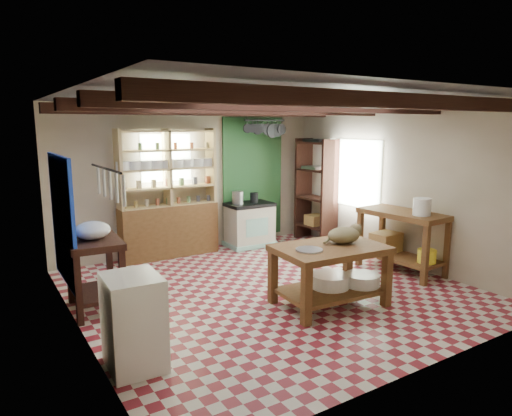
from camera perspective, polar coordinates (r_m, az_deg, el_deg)
floor at (r=6.44m, az=1.77°, el=-10.23°), size 5.00×5.00×0.02m
ceiling at (r=6.04m, az=1.91°, el=13.63°), size 5.00×5.00×0.02m
wall_back at (r=8.28m, az=-7.90°, el=3.61°), size 5.00×0.04×2.60m
wall_front at (r=4.31m, az=20.80°, el=-3.09°), size 5.00×0.04×2.60m
wall_left at (r=5.16m, az=-21.84°, el=-1.03°), size 0.04×5.00×2.60m
wall_right at (r=7.77m, az=17.33°, el=2.82°), size 0.04×5.00×2.60m
ceiling_beams at (r=6.04m, az=1.90°, el=12.49°), size 5.00×3.80×0.15m
blue_wall_patch at (r=6.08m, az=-23.00°, el=-1.42°), size 0.04×1.40×1.60m
green_wall_patch at (r=8.84m, az=-0.40°, el=3.81°), size 1.30×0.04×2.30m
window_back at (r=8.03m, az=-11.18°, el=6.18°), size 0.90×0.02×0.80m
window_right at (r=8.43m, az=12.11°, el=4.28°), size 0.02×1.30×1.20m
utensil_rail at (r=3.94m, az=-18.22°, el=2.98°), size 0.06×0.90×0.28m
pot_rack at (r=8.43m, az=1.12°, el=9.82°), size 0.86×0.12×0.36m
shelving_unit at (r=7.92m, az=-10.92°, el=1.77°), size 1.70×0.34×2.20m
tall_rack at (r=8.93m, az=7.52°, el=2.17°), size 0.40×0.86×2.00m
work_table at (r=5.89m, az=9.16°, el=-8.32°), size 1.41×1.00×0.76m
stove at (r=8.57m, az=-0.81°, el=-2.08°), size 0.86×0.59×0.82m
prep_table at (r=5.97m, az=-19.46°, el=-7.84°), size 0.66×0.92×0.90m
white_cabinet at (r=4.52m, az=-15.06°, el=-13.57°), size 0.52×0.61×0.89m
right_counter at (r=7.42m, az=17.75°, el=-4.02°), size 0.74×1.37×0.95m
cat at (r=5.94m, az=10.93°, el=-3.34°), size 0.48×0.39×0.20m
steel_tray at (r=5.54m, az=6.67°, el=-5.21°), size 0.35×0.35×0.02m
basin_large at (r=5.98m, az=9.23°, el=-8.96°), size 0.53×0.53×0.17m
basin_small at (r=6.12m, az=13.11°, el=-8.75°), size 0.48×0.48×0.16m
kettle_left at (r=8.35m, az=-2.30°, el=1.30°), size 0.21×0.21×0.24m
kettle_right at (r=8.53m, az=-0.23°, el=1.31°), size 0.15×0.15×0.19m
enamel_bowl at (r=5.83m, az=-19.79°, el=-2.64°), size 0.45×0.45×0.21m
white_bucket at (r=7.06m, az=20.04°, el=0.14°), size 0.27×0.27×0.25m
wicker_basket at (r=7.62m, az=15.92°, el=-4.11°), size 0.46×0.37×0.31m
yellow_tub at (r=7.21m, az=20.57°, el=-5.65°), size 0.28×0.28×0.20m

